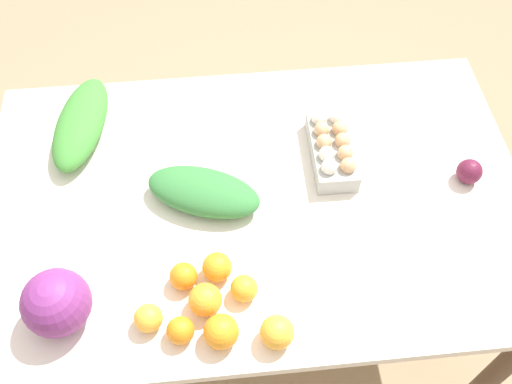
# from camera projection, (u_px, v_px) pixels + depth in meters

# --- Properties ---
(ground_plane) EXTENTS (8.00, 8.00, 0.00)m
(ground_plane) POSITION_uv_depth(u_px,v_px,m) (256.00, 306.00, 2.15)
(ground_plane) COLOR #937A5B
(dining_table) EXTENTS (1.48, 0.95, 0.73)m
(dining_table) POSITION_uv_depth(u_px,v_px,m) (256.00, 213.00, 1.62)
(dining_table) COLOR silver
(dining_table) RESTS_ON ground_plane
(cabbage_purple) EXTENTS (0.16, 0.16, 0.16)m
(cabbage_purple) POSITION_uv_depth(u_px,v_px,m) (57.00, 303.00, 1.29)
(cabbage_purple) COLOR #7A2D75
(cabbage_purple) RESTS_ON dining_table
(egg_carton) EXTENTS (0.12, 0.26, 0.09)m
(egg_carton) POSITION_uv_depth(u_px,v_px,m) (332.00, 148.00, 1.59)
(egg_carton) COLOR #A8A8A3
(egg_carton) RESTS_ON dining_table
(greens_bunch_scallion) EXTENTS (0.34, 0.25, 0.08)m
(greens_bunch_scallion) POSITION_uv_depth(u_px,v_px,m) (203.00, 190.00, 1.51)
(greens_bunch_scallion) COLOR #337538
(greens_bunch_scallion) RESTS_ON dining_table
(greens_bunch_dandelion) EXTENTS (0.20, 0.37, 0.09)m
(greens_bunch_dandelion) POSITION_uv_depth(u_px,v_px,m) (81.00, 123.00, 1.64)
(greens_bunch_dandelion) COLOR #3D8433
(greens_bunch_dandelion) RESTS_ON dining_table
(beet_root) EXTENTS (0.07, 0.07, 0.07)m
(beet_root) POSITION_uv_depth(u_px,v_px,m) (470.00, 172.00, 1.55)
(beet_root) COLOR #5B1933
(beet_root) RESTS_ON dining_table
(orange_0) EXTENTS (0.08, 0.08, 0.08)m
(orange_0) POSITION_uv_depth(u_px,v_px,m) (221.00, 332.00, 1.29)
(orange_0) COLOR orange
(orange_0) RESTS_ON dining_table
(orange_1) EXTENTS (0.07, 0.07, 0.07)m
(orange_1) POSITION_uv_depth(u_px,v_px,m) (180.00, 330.00, 1.30)
(orange_1) COLOR orange
(orange_1) RESTS_ON dining_table
(orange_2) EXTENTS (0.07, 0.07, 0.07)m
(orange_2) POSITION_uv_depth(u_px,v_px,m) (244.00, 288.00, 1.36)
(orange_2) COLOR orange
(orange_2) RESTS_ON dining_table
(orange_3) EXTENTS (0.08, 0.08, 0.08)m
(orange_3) POSITION_uv_depth(u_px,v_px,m) (205.00, 300.00, 1.33)
(orange_3) COLOR orange
(orange_3) RESTS_ON dining_table
(orange_4) EXTENTS (0.07, 0.07, 0.07)m
(orange_4) POSITION_uv_depth(u_px,v_px,m) (183.00, 276.00, 1.37)
(orange_4) COLOR orange
(orange_4) RESTS_ON dining_table
(orange_5) EXTENTS (0.08, 0.08, 0.08)m
(orange_5) POSITION_uv_depth(u_px,v_px,m) (277.00, 332.00, 1.29)
(orange_5) COLOR #F9A833
(orange_5) RESTS_ON dining_table
(orange_6) EXTENTS (0.07, 0.07, 0.07)m
(orange_6) POSITION_uv_depth(u_px,v_px,m) (148.00, 318.00, 1.31)
(orange_6) COLOR #F9A833
(orange_6) RESTS_ON dining_table
(orange_7) EXTENTS (0.07, 0.07, 0.07)m
(orange_7) POSITION_uv_depth(u_px,v_px,m) (217.00, 267.00, 1.39)
(orange_7) COLOR orange
(orange_7) RESTS_ON dining_table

